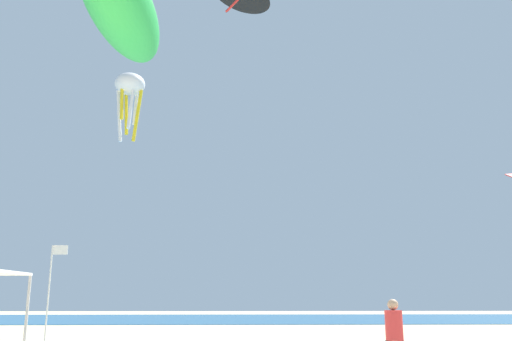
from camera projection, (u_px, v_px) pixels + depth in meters
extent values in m
cube|color=#28608C|center=(252.00, 318.00, 42.75)|extent=(110.00, 20.64, 0.03)
cylinder|color=#B2B2B7|center=(26.00, 321.00, 12.92)|extent=(0.07, 0.07, 2.13)
cylinder|color=red|center=(394.00, 325.00, 11.54)|extent=(0.37, 0.37, 0.62)
sphere|color=tan|center=(393.00, 305.00, 11.64)|extent=(0.23, 0.23, 0.23)
cylinder|color=silver|center=(49.00, 293.00, 20.05)|extent=(0.06, 0.06, 3.54)
cube|color=white|center=(60.00, 250.00, 20.42)|extent=(0.55, 0.02, 0.35)
ellipsoid|color=white|center=(130.00, 84.00, 43.51)|extent=(3.35, 3.35, 1.74)
cylinder|color=white|center=(135.00, 109.00, 43.68)|extent=(0.42, 0.48, 2.70)
cylinder|color=yellow|center=(126.00, 114.00, 43.63)|extent=(0.41, 0.58, 3.49)
cylinder|color=white|center=(119.00, 116.00, 42.94)|extent=(0.69, 0.31, 4.29)
cylinder|color=yellow|center=(122.00, 103.00, 42.48)|extent=(0.42, 0.48, 2.70)
cylinder|color=white|center=(131.00, 108.00, 42.35)|extent=(0.41, 0.58, 3.49)
cylinder|color=yellow|center=(137.00, 115.00, 42.85)|extent=(0.69, 0.31, 4.29)
ellipsoid|color=green|center=(122.00, 9.00, 19.88)|extent=(2.96, 7.99, 2.56)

